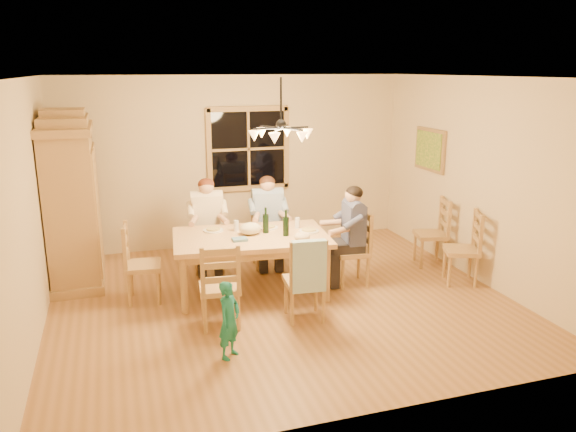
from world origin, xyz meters
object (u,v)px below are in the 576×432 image
object	(u,v)px
chair_end_right	(351,262)
adult_woman	(207,213)
wine_bottle_a	(266,220)
child	(229,320)
chair_near_left	(220,300)
chair_spare_back	(430,245)
dining_table	(251,243)
armoire	(73,205)
chair_end_left	(144,277)
chair_far_left	(209,250)
chair_near_right	(304,294)
chandelier	(281,133)
chair_far_right	(268,246)
wine_bottle_b	(286,223)
chair_spare_front	(460,261)
adult_slate_man	(352,223)
adult_plaid_man	(268,210)

from	to	relation	value
chair_end_right	adult_woman	size ratio (longest dim) A/B	1.13
wine_bottle_a	child	distance (m)	1.90
adult_woman	wine_bottle_a	xyz separation A→B (m)	(0.60, -0.90, 0.08)
chair_near_left	chair_spare_back	bearing A→B (deg)	23.90
dining_table	chair_end_right	bearing A→B (deg)	-5.70
armoire	chair_spare_back	world-z (taller)	armoire
armoire	chair_end_left	distance (m)	1.47
wine_bottle_a	chair_far_left	bearing A→B (deg)	123.80
armoire	chair_near_right	size ratio (longest dim) A/B	2.32
wine_bottle_a	child	xyz separation A→B (m)	(-0.82, -1.63, -0.53)
chandelier	chair_near_left	distance (m)	2.03
armoire	chair_end_right	xyz separation A→B (m)	(3.46, -1.24, -0.75)
chair_end_left	wine_bottle_a	world-z (taller)	wine_bottle_a
chair_far_right	wine_bottle_b	bearing A→B (deg)	93.21
chair_spare_back	chair_spare_front	bearing A→B (deg)	-165.35
adult_slate_man	child	xyz separation A→B (m)	(-1.94, -1.44, -0.44)
child	chair_end_right	bearing A→B (deg)	-9.03
chair_far_left	chair_near_right	bearing A→B (deg)	117.90
chandelier	chair_near_right	xyz separation A→B (m)	(0.10, -0.58, -1.77)
adult_woman	chair_spare_back	bearing A→B (deg)	172.75
chair_far_right	chair_near_left	world-z (taller)	same
adult_plaid_man	adult_slate_man	size ratio (longest dim) A/B	1.00
chair_near_left	chair_near_right	distance (m)	0.96
dining_table	adult_slate_man	world-z (taller)	adult_slate_man
chair_far_left	adult_woman	xyz separation A→B (m)	(-0.00, 0.00, 0.54)
adult_woman	adult_plaid_man	distance (m)	0.85
adult_plaid_man	chair_far_right	bearing A→B (deg)	-0.00
adult_plaid_man	chair_end_right	bearing A→B (deg)	136.64
chair_far_right	child	bearing A→B (deg)	71.92
chair_end_left	chandelier	bearing A→B (deg)	78.32
chair_far_left	chair_spare_back	distance (m)	3.21
chair_near_right	chair_spare_back	world-z (taller)	same
chair_near_right	chair_end_right	distance (m)	1.25
dining_table	chair_spare_front	size ratio (longest dim) A/B	2.05
wine_bottle_b	chair_spare_front	xyz separation A→B (m)	(2.32, -0.38, -0.62)
chair_near_left	chair_near_right	xyz separation A→B (m)	(0.96, -0.10, 0.00)
chair_far_left	wine_bottle_b	distance (m)	1.50
chair_far_right	chair_end_right	distance (m)	1.32
chair_near_left	chair_end_right	xyz separation A→B (m)	(1.90, 0.72, 0.00)
chair_near_right	chair_spare_front	xyz separation A→B (m)	(2.35, 0.42, 0.00)
adult_plaid_man	armoire	bearing A→B (deg)	0.28
chair_near_left	adult_plaid_man	distance (m)	2.08
chandelier	armoire	bearing A→B (deg)	148.46
chair_far_left	chair_near_left	size ratio (longest dim) A/B	1.00
child	adult_plaid_man	bearing A→B (deg)	20.60
chandelier	adult_plaid_man	xyz separation A→B (m)	(0.17, 1.24, -1.24)
dining_table	adult_slate_man	distance (m)	1.35
chair_near_left	adult_woman	world-z (taller)	adult_woman
adult_slate_man	wine_bottle_b	xyz separation A→B (m)	(-0.91, -0.01, 0.08)
adult_slate_man	chair_spare_front	xyz separation A→B (m)	(1.41, -0.39, -0.54)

